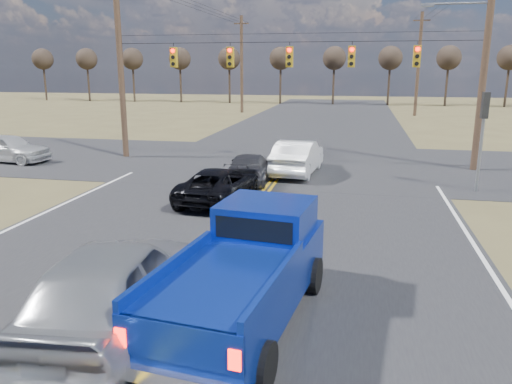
% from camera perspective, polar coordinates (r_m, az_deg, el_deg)
% --- Properties ---
extents(ground, '(160.00, 160.00, 0.00)m').
position_cam_1_polar(ground, '(9.31, -12.87, -17.53)').
color(ground, brown).
rests_on(ground, ground).
extents(road_main, '(14.00, 120.00, 0.02)m').
position_cam_1_polar(road_main, '(18.16, 0.12, -1.30)').
color(road_main, '#28282B').
rests_on(road_main, ground).
extents(road_cross, '(120.00, 12.00, 0.02)m').
position_cam_1_polar(road_cross, '(25.85, 3.66, 3.33)').
color(road_cross, '#28282B').
rests_on(road_cross, ground).
extents(signal_gantry, '(19.60, 4.83, 10.00)m').
position_cam_1_polar(signal_gantry, '(25.12, 4.95, 14.61)').
color(signal_gantry, '#473323').
rests_on(signal_gantry, ground).
extents(utility_poles, '(19.60, 58.32, 10.00)m').
position_cam_1_polar(utility_poles, '(24.41, 3.52, 15.03)').
color(utility_poles, '#473323').
rests_on(utility_poles, ground).
extents(treeline, '(87.00, 117.80, 7.40)m').
position_cam_1_polar(treeline, '(34.30, 6.00, 15.51)').
color(treeline, '#33261C').
rests_on(treeline, ground).
extents(pickup_truck, '(2.74, 5.75, 2.08)m').
position_cam_1_polar(pickup_truck, '(9.70, -1.10, -9.08)').
color(pickup_truck, black).
rests_on(pickup_truck, ground).
extents(silver_suv, '(2.65, 5.54, 1.83)m').
position_cam_1_polar(silver_suv, '(9.74, -15.92, -10.19)').
color(silver_suv, gray).
rests_on(silver_suv, ground).
extents(black_suv, '(2.46, 4.69, 1.26)m').
position_cam_1_polar(black_suv, '(18.31, -4.24, 0.82)').
color(black_suv, black).
rests_on(black_suv, ground).
extents(white_car_queue, '(2.04, 4.87, 1.56)m').
position_cam_1_polar(white_car_queue, '(23.17, 4.79, 4.01)').
color(white_car_queue, white).
rests_on(white_car_queue, ground).
extents(dgrey_car_queue, '(2.03, 4.33, 1.22)m').
position_cam_1_polar(dgrey_car_queue, '(21.42, -0.75, 2.77)').
color(dgrey_car_queue, '#2D2D32').
rests_on(dgrey_car_queue, ground).
extents(cross_car_west, '(2.07, 4.46, 1.48)m').
position_cam_1_polar(cross_car_west, '(28.92, -26.46, 4.51)').
color(cross_car_west, silver).
rests_on(cross_car_west, ground).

